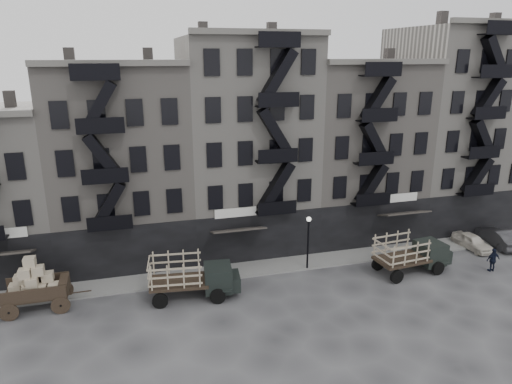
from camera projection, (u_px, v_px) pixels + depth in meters
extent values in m
plane|color=#38383A|center=(280.00, 291.00, 31.57)|extent=(140.00, 140.00, 0.00)
cube|color=slate|center=(265.00, 267.00, 35.01)|extent=(55.00, 2.50, 0.15)
cube|color=#4C4744|center=(8.00, 100.00, 32.70)|extent=(0.70, 0.70, 1.20)
cube|color=gray|center=(122.00, 163.00, 36.09)|extent=(10.00, 10.00, 15.00)
cube|color=black|center=(128.00, 251.00, 33.12)|extent=(10.00, 0.35, 4.00)
cube|color=#595651|center=(111.00, 63.00, 29.09)|extent=(10.00, 0.50, 0.40)
cube|color=#4C4744|center=(70.00, 56.00, 32.97)|extent=(0.70, 0.70, 1.20)
cube|color=#4C4744|center=(148.00, 56.00, 34.36)|extent=(0.70, 0.70, 1.20)
cube|color=#9F9A92|center=(245.00, 144.00, 38.32)|extent=(10.00, 10.00, 17.00)
cube|color=black|center=(260.00, 237.00, 35.65)|extent=(10.00, 0.35, 4.00)
cube|color=#595651|center=(262.00, 32.00, 31.03)|extent=(10.00, 0.50, 0.40)
cube|color=#4C4744|center=(206.00, 29.00, 34.91)|extent=(0.70, 0.70, 1.20)
cube|color=#4C4744|center=(274.00, 30.00, 36.30)|extent=(0.70, 0.70, 1.20)
cube|color=gray|center=(352.00, 149.00, 41.14)|extent=(10.00, 10.00, 15.00)
cube|color=black|center=(375.00, 225.00, 38.18)|extent=(10.00, 0.35, 4.00)
cube|color=#595651|center=(390.00, 62.00, 34.14)|extent=(10.00, 0.50, 0.40)
cube|color=#4C4744|center=(325.00, 56.00, 38.02)|extent=(0.70, 0.70, 1.20)
cube|color=#4C4744|center=(384.00, 56.00, 39.41)|extent=(0.70, 0.70, 1.20)
cube|color=#9F9A92|center=(449.00, 128.00, 43.23)|extent=(10.00, 10.00, 18.00)
cube|color=black|center=(476.00, 214.00, 40.70)|extent=(10.00, 0.35, 4.00)
cube|color=#595651|center=(506.00, 21.00, 35.80)|extent=(10.00, 0.50, 0.40)
cube|color=#4C4744|center=(433.00, 20.00, 39.67)|extent=(0.70, 0.70, 1.20)
cube|color=#4C4744|center=(486.00, 21.00, 41.06)|extent=(0.70, 0.70, 1.20)
cylinder|color=black|center=(308.00, 245.00, 34.15)|extent=(0.14, 0.14, 4.00)
sphere|color=silver|center=(309.00, 219.00, 33.54)|extent=(0.36, 0.36, 0.36)
cube|color=black|center=(37.00, 294.00, 29.13)|extent=(3.84, 2.06, 0.21)
cylinder|color=black|center=(9.00, 313.00, 27.91)|extent=(1.17, 0.12, 1.16)
cylinder|color=black|center=(16.00, 296.00, 29.85)|extent=(1.17, 0.12, 1.16)
cylinder|color=black|center=(61.00, 305.00, 28.69)|extent=(1.17, 0.12, 1.16)
cylinder|color=black|center=(64.00, 289.00, 30.64)|extent=(1.17, 0.12, 1.16)
cube|color=black|center=(64.00, 284.00, 29.46)|extent=(0.55, 1.70, 0.85)
cube|color=black|center=(179.00, 282.00, 30.41)|extent=(4.06, 2.67, 0.20)
cube|color=black|center=(218.00, 278.00, 30.76)|extent=(2.02, 2.22, 1.69)
cube|color=black|center=(233.00, 281.00, 31.00)|extent=(1.09, 1.78, 1.01)
cylinder|color=black|center=(218.00, 296.00, 29.90)|extent=(1.04, 0.36, 1.01)
cylinder|color=black|center=(215.00, 280.00, 32.03)|extent=(1.04, 0.36, 1.01)
cylinder|color=black|center=(160.00, 301.00, 29.36)|extent=(1.04, 0.36, 1.01)
cylinder|color=black|center=(162.00, 284.00, 31.49)|extent=(1.04, 0.36, 1.01)
cube|color=black|center=(402.00, 259.00, 33.76)|extent=(4.02, 2.62, 0.20)
cube|color=black|center=(430.00, 253.00, 34.61)|extent=(1.99, 2.19, 1.68)
cube|color=black|center=(440.00, 255.00, 35.06)|extent=(1.06, 1.76, 1.01)
cylinder|color=black|center=(438.00, 268.00, 33.80)|extent=(1.03, 0.35, 1.01)
cylinder|color=black|center=(418.00, 256.00, 35.81)|extent=(1.03, 0.35, 1.01)
cylinder|color=black|center=(397.00, 277.00, 32.53)|extent=(1.03, 0.35, 1.01)
cylinder|color=black|center=(378.00, 264.00, 34.53)|extent=(1.03, 0.35, 1.01)
imported|color=beige|center=(472.00, 242.00, 38.29)|extent=(1.80, 3.83, 1.27)
imported|color=#29292B|center=(498.00, 237.00, 38.92)|extent=(2.21, 4.75, 1.51)
imported|color=black|center=(211.00, 283.00, 30.96)|extent=(1.07, 1.04, 1.73)
imported|color=black|center=(493.00, 260.00, 34.23)|extent=(1.10, 0.48, 1.86)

